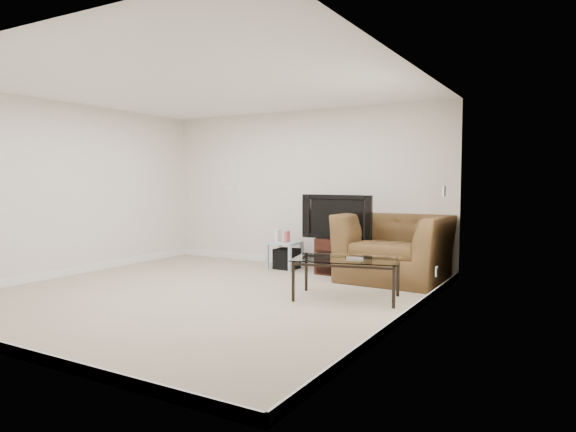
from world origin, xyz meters
The scene contains 18 objects.
floor centered at (0.00, 0.00, 0.00)m, with size 5.00×5.00×0.00m, color tan.
ceiling centered at (0.00, 0.00, 2.50)m, with size 5.00×5.00×0.00m, color white.
wall_back centered at (0.00, 2.50, 1.25)m, with size 5.00×0.02×2.50m, color silver.
wall_left centered at (-2.50, 0.00, 1.25)m, with size 0.02×5.00×2.50m, color silver.
wall_right centered at (2.50, 0.00, 1.25)m, with size 0.02×5.00×2.50m, color silver.
plate_back centered at (-1.40, 2.49, 1.25)m, with size 0.12×0.02×0.12m, color white.
plate_right_switch centered at (2.49, 1.60, 1.25)m, with size 0.02×0.09×0.13m, color white.
plate_right_outlet centered at (2.49, 1.30, 0.30)m, with size 0.02×0.08×0.12m, color white.
tv_stand centered at (0.90, 2.05, 0.27)m, with size 0.64×0.44×0.53m, color black, non-canonical shape.
dvd_player centered at (0.90, 2.01, 0.44)m, with size 0.34×0.24×0.05m, color black.
television centered at (0.90, 2.02, 0.86)m, with size 1.04×0.21×0.65m, color black.
side_table centered at (-0.05, 2.05, 0.21)m, with size 0.45×0.45×0.43m, color silver, non-canonical shape.
subwoofer centered at (-0.02, 2.07, 0.15)m, with size 0.33×0.33×0.33m, color black.
game_console centered at (-0.16, 2.03, 0.53)m, with size 0.04×0.14×0.20m, color white.
game_case centered at (0.00, 2.03, 0.51)m, with size 0.04×0.12×0.17m, color #CC4C4C.
recliner centered at (1.74, 1.99, 0.62)m, with size 1.42×0.92×1.24m, color #4C361B.
coffee_table centered at (1.61, 0.65, 0.24)m, with size 1.21×0.69×0.48m, color black, non-canonical shape.
remote centered at (1.71, 0.65, 0.49)m, with size 0.19×0.05×0.02m, color #B2B2B7.
Camera 1 is at (3.97, -4.82, 1.39)m, focal length 32.00 mm.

